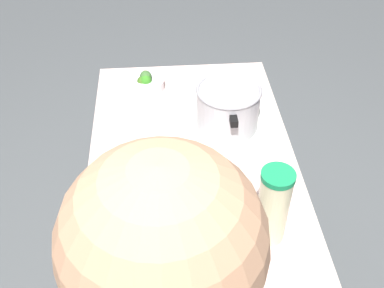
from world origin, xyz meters
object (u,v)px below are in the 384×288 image
object	(u,v)px
cooking_pot	(228,107)
lemonade_pitcher	(273,206)
broccoli_bowl_front	(146,83)
broccoli_bowl_center	(158,153)
mason_jar	(193,229)

from	to	relation	value
cooking_pot	lemonade_pitcher	distance (m)	0.49
lemonade_pitcher	broccoli_bowl_front	xyz separation A→B (m)	(-0.75, -0.34, -0.09)
lemonade_pitcher	broccoli_bowl_center	bearing A→B (deg)	-137.58
cooking_pot	lemonade_pitcher	world-z (taller)	lemonade_pitcher
mason_jar	broccoli_bowl_center	bearing A→B (deg)	-165.68
cooking_pot	mason_jar	xyz separation A→B (m)	(0.50, -0.16, -0.02)
lemonade_pitcher	broccoli_bowl_center	distance (m)	0.46
mason_jar	broccoli_bowl_center	xyz separation A→B (m)	(-0.35, -0.09, -0.04)
lemonade_pitcher	mason_jar	bearing A→B (deg)	-85.64
broccoli_bowl_front	broccoli_bowl_center	world-z (taller)	broccoli_bowl_front
lemonade_pitcher	mason_jar	world-z (taller)	lemonade_pitcher
broccoli_bowl_front	broccoli_bowl_center	bearing A→B (deg)	4.93
cooking_pot	mason_jar	size ratio (longest dim) A/B	2.16
lemonade_pitcher	broccoli_bowl_center	size ratio (longest dim) A/B	2.03
broccoli_bowl_center	cooking_pot	bearing A→B (deg)	121.48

